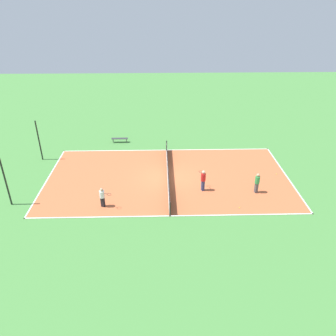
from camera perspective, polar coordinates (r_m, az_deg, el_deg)
ground_plane at (r=27.38m, az=0.00°, el=-1.66°), size 80.00×80.00×0.00m
court_surface at (r=27.37m, az=0.00°, el=-1.64°), size 10.82×20.09×0.02m
tennis_net at (r=27.11m, az=0.00°, el=-0.67°), size 10.62×0.10×1.02m
bench at (r=34.07m, az=-8.41°, el=5.05°), size 0.36×1.67×0.45m
player_near_white at (r=23.79m, az=-11.37°, el=-4.84°), size 0.68×0.99×1.53m
player_far_green at (r=25.79m, az=15.26°, el=-2.33°), size 0.43×0.43×1.65m
player_coach_red at (r=25.27m, az=6.15°, el=-1.92°), size 0.98×0.55×1.73m
tennis_ball_left_sideline at (r=31.31m, az=-1.38°, el=2.53°), size 0.07×0.07×0.07m
tennis_ball_far_baseline at (r=29.27m, az=18.38°, el=-1.00°), size 0.07×0.07×0.07m
tennis_ball_midcourt at (r=24.18m, az=12.34°, el=-6.74°), size 0.07×0.07×0.07m
fence_post_back_left at (r=25.70m, az=-26.40°, el=-2.22°), size 0.12×0.12×3.79m
fence_post_back_right at (r=31.71m, az=-21.55°, el=4.45°), size 0.12×0.12×3.79m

